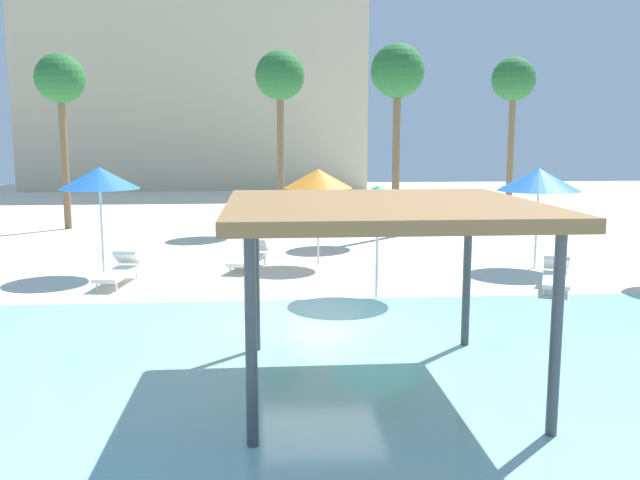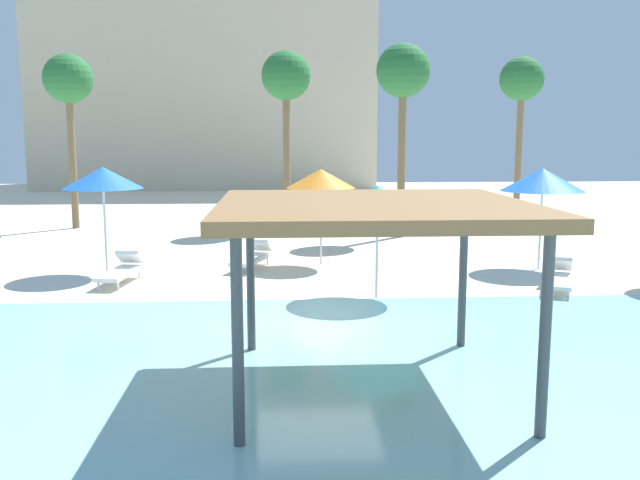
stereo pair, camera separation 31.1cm
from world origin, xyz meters
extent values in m
plane|color=beige|center=(0.00, 0.00, 0.00)|extent=(80.00, 80.00, 0.00)
cube|color=#8CC6CC|center=(0.00, -5.25, 0.02)|extent=(44.00, 13.50, 0.04)
cylinder|color=#42474C|center=(-1.24, -2.00, 1.28)|extent=(0.14, 0.14, 2.55)
cylinder|color=#42474C|center=(2.38, -2.00, 1.28)|extent=(0.14, 0.14, 2.55)
cylinder|color=#42474C|center=(-1.24, -5.62, 1.28)|extent=(0.14, 0.14, 2.55)
cylinder|color=#42474C|center=(2.38, -5.62, 1.28)|extent=(0.14, 0.14, 2.55)
cube|color=olive|center=(0.57, -3.81, 2.64)|extent=(4.32, 4.32, 0.18)
cylinder|color=silver|center=(0.43, 5.88, 1.09)|extent=(0.06, 0.06, 2.19)
cone|color=orange|center=(0.43, 5.88, 2.46)|extent=(1.94, 1.94, 0.53)
cylinder|color=silver|center=(6.41, 4.86, 1.08)|extent=(0.06, 0.06, 2.15)
cone|color=blue|center=(6.41, 4.86, 2.46)|extent=(2.25, 2.25, 0.62)
cylinder|color=silver|center=(1.44, 1.73, 0.98)|extent=(0.06, 0.06, 1.96)
cone|color=teal|center=(1.44, 1.73, 2.26)|extent=(2.16, 2.16, 0.59)
cylinder|color=silver|center=(-5.36, 4.91, 1.14)|extent=(0.06, 0.06, 2.27)
cone|color=blue|center=(-5.36, 4.91, 2.56)|extent=(2.07, 2.07, 0.57)
cylinder|color=white|center=(-1.56, 4.51, 0.11)|extent=(0.05, 0.05, 0.22)
cylinder|color=white|center=(-2.01, 4.67, 0.11)|extent=(0.05, 0.05, 0.22)
cylinder|color=white|center=(-1.09, 5.88, 0.11)|extent=(0.05, 0.05, 0.22)
cylinder|color=white|center=(-1.54, 6.03, 0.11)|extent=(0.05, 0.05, 0.22)
cube|color=white|center=(-1.55, 5.27, 0.27)|extent=(1.15, 1.90, 0.10)
cube|color=white|center=(-1.31, 5.98, 0.55)|extent=(0.73, 0.68, 0.40)
cylinder|color=white|center=(-4.59, 2.82, 0.11)|extent=(0.05, 0.05, 0.22)
cylinder|color=white|center=(-5.07, 2.89, 0.11)|extent=(0.05, 0.05, 0.22)
cylinder|color=white|center=(-4.38, 4.24, 0.11)|extent=(0.05, 0.05, 0.22)
cylinder|color=white|center=(-4.85, 4.31, 0.11)|extent=(0.05, 0.05, 0.22)
cube|color=white|center=(-4.72, 3.56, 0.27)|extent=(0.86, 1.87, 0.10)
cube|color=white|center=(-4.61, 4.30, 0.55)|extent=(0.67, 0.59, 0.40)
cylinder|color=white|center=(5.72, 1.27, 0.11)|extent=(0.05, 0.05, 0.22)
cylinder|color=white|center=(5.28, 1.46, 0.11)|extent=(0.05, 0.05, 0.22)
cylinder|color=white|center=(6.29, 2.59, 0.11)|extent=(0.05, 0.05, 0.22)
cylinder|color=white|center=(5.85, 2.79, 0.11)|extent=(0.05, 0.05, 0.22)
cube|color=white|center=(5.78, 2.03, 0.27)|extent=(1.27, 1.89, 0.10)
cube|color=white|center=(6.08, 2.71, 0.55)|extent=(0.75, 0.70, 0.40)
cylinder|color=brown|center=(-0.44, 13.52, 2.79)|extent=(0.28, 0.28, 5.59)
sphere|color=#286B33|center=(-0.44, 13.52, 5.94)|extent=(1.90, 1.90, 1.90)
cylinder|color=brown|center=(9.77, 16.22, 2.86)|extent=(0.28, 0.28, 5.73)
sphere|color=#286B33|center=(9.77, 16.22, 6.08)|extent=(1.90, 1.90, 1.90)
cylinder|color=brown|center=(3.64, 11.01, 2.78)|extent=(0.28, 0.28, 5.56)
sphere|color=#286B33|center=(3.64, 11.01, 5.91)|extent=(1.90, 1.90, 1.90)
cylinder|color=brown|center=(-8.86, 14.15, 2.74)|extent=(0.28, 0.28, 5.48)
sphere|color=#286B33|center=(-8.86, 14.15, 5.83)|extent=(1.90, 1.90, 1.90)
cube|color=beige|center=(-5.72, 37.83, 8.91)|extent=(23.13, 10.76, 17.82)
camera|label=1|loc=(-1.05, -13.17, 3.64)|focal=38.07mm
camera|label=2|loc=(-0.74, -13.19, 3.64)|focal=38.07mm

